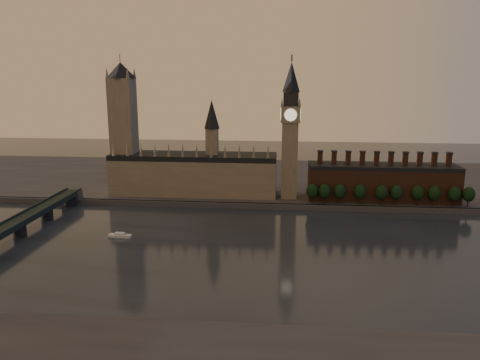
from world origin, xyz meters
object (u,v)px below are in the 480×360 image
object	(u,v)px
victoria_tower	(123,124)
westminster_bridge	(0,235)
big_ben	(290,129)
river_boat	(120,235)

from	to	relation	value
victoria_tower	westminster_bridge	distance (m)	133.21
big_ben	river_boat	distance (m)	147.45
river_boat	victoria_tower	bearing A→B (deg)	108.88
westminster_bridge	victoria_tower	bearing A→B (deg)	73.44
big_ben	river_boat	bearing A→B (deg)	-139.11
big_ben	westminster_bridge	bearing A→B (deg)	-145.67
big_ben	westminster_bridge	distance (m)	205.83
victoria_tower	river_boat	bearing A→B (deg)	-74.14
victoria_tower	westminster_bridge	bearing A→B (deg)	-106.56
victoria_tower	westminster_bridge	size ratio (longest dim) A/B	0.54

